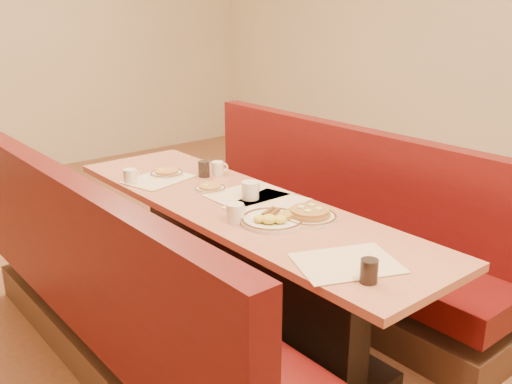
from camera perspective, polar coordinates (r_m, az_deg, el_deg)
ground at (r=3.42m, az=-1.46°, el=-13.07°), size 8.00×8.00×0.00m
diner_table at (r=3.24m, az=-1.52°, el=-7.42°), size 0.70×2.50×0.75m
booth_left at (r=2.90m, az=-13.18°, el=-11.51°), size 0.55×2.50×1.05m
booth_right at (r=3.70m, az=7.46°, el=-4.36°), size 0.55×2.50×1.05m
placemat_near_left at (r=2.43m, az=9.06°, el=-7.02°), size 0.51×0.45×0.00m
placemat_near_right at (r=3.08m, az=1.15°, el=-1.12°), size 0.47×0.40×0.00m
placemat_far_left at (r=3.55m, az=-9.71°, el=1.29°), size 0.45×0.38×0.00m
placemat_far_right at (r=3.22m, az=-0.84°, el=-0.23°), size 0.42×0.32×0.00m
pancake_plate at (r=2.88m, az=5.37°, el=-2.29°), size 0.28×0.28×0.06m
eggs_plate at (r=2.82m, az=1.64°, el=-2.75°), size 0.32×0.32×0.06m
extra_plate_mid at (r=3.32m, az=-4.62°, el=0.42°), size 0.18×0.18×0.04m
extra_plate_far at (r=3.64m, az=-8.93°, el=1.91°), size 0.21×0.21×0.04m
coffee_mug_a at (r=3.14m, az=-0.55°, el=0.17°), size 0.14×0.10×0.10m
coffee_mug_b at (r=2.83m, az=-2.07°, el=-2.04°), size 0.12×0.09×0.09m
coffee_mug_c at (r=3.61m, az=-3.82°, el=2.43°), size 0.11×0.08×0.08m
coffee_mug_d at (r=3.52m, az=-12.47°, el=1.62°), size 0.11×0.08×0.08m
soda_tumbler_near at (r=2.27m, az=11.23°, el=-7.77°), size 0.07×0.07×0.10m
soda_tumbler_mid at (r=3.57m, az=-5.23°, el=2.32°), size 0.07×0.07×0.10m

